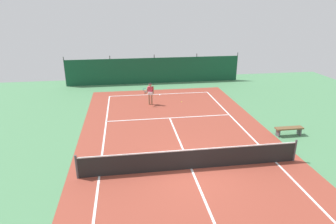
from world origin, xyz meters
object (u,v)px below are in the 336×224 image
Objects in this scene: tennis_net at (192,159)px; parked_car at (150,67)px; tennis_player at (150,92)px; tennis_ball_near_player at (182,102)px; courtside_bench at (289,129)px.

tennis_net is 18.98m from parked_car.
parked_car reaches higher than tennis_player.
tennis_player is at bearing 87.15° from parked_car.
tennis_ball_near_player is (1.42, 9.55, -0.48)m from tennis_net.
tennis_ball_near_player is (2.42, 0.17, -0.93)m from tennis_player.
tennis_player is 0.38× the size of parked_car.
courtside_bench is at bearing -54.40° from tennis_ball_near_player.
courtside_bench is at bearing 23.37° from tennis_net.
parked_car is (0.91, 9.60, -0.12)m from tennis_player.
parked_car is (-0.08, 18.98, 0.33)m from tennis_net.
courtside_bench reaches higher than tennis_ball_near_player.
tennis_net reaches higher than tennis_ball_near_player.
tennis_player is 2.60m from tennis_ball_near_player.
tennis_player is at bearing 96.04° from tennis_net.
tennis_ball_near_player is at bearing 101.65° from parked_car.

